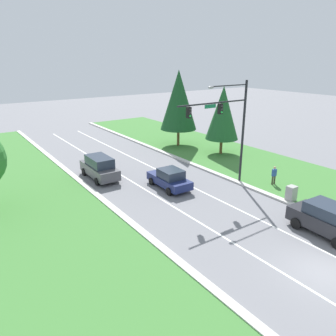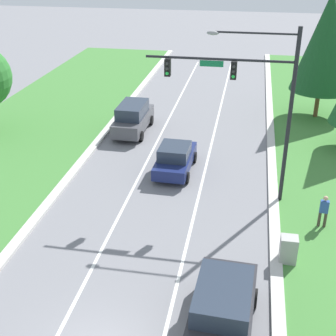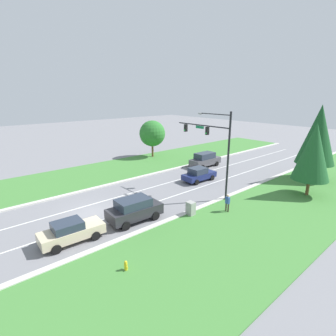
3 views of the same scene
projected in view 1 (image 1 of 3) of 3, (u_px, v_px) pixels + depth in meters
name	position (u px, v px, depth m)	size (l,w,h in m)	color
ground_plane	(324.00, 272.00, 16.76)	(160.00, 160.00, 0.00)	slate
curb_strip_left	(249.00, 319.00, 13.68)	(0.50, 90.00, 0.15)	beige
lane_stripe_inner_left	(303.00, 285.00, 15.78)	(0.14, 81.00, 0.01)	white
traffic_signal_mast	(228.00, 120.00, 26.11)	(7.01, 0.41, 8.75)	black
charcoal_suv	(328.00, 219.00, 20.08)	(2.40, 4.66, 1.97)	#28282D
navy_sedan	(170.00, 179.00, 27.38)	(2.13, 4.43, 1.68)	navy
graphite_suv	(99.00, 167.00, 29.50)	(2.09, 4.98, 2.07)	#4C4C51
utility_cabinet	(291.00, 194.00, 24.83)	(0.70, 0.60, 1.25)	#9E9E99
pedestrian	(274.00, 175.00, 27.95)	(0.40, 0.24, 1.69)	#42382D
conifer_near_right_tree	(179.00, 100.00, 39.07)	(4.38, 4.38, 9.14)	brown
conifer_far_right_tree	(223.00, 113.00, 35.89)	(3.63, 3.63, 7.60)	brown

